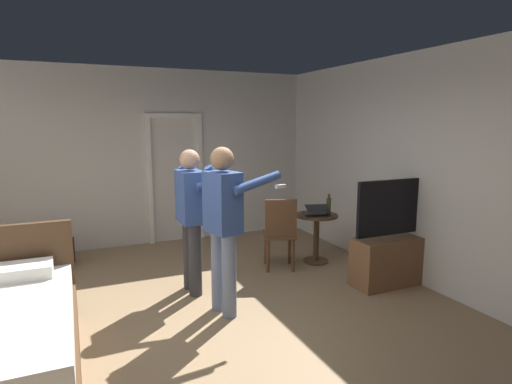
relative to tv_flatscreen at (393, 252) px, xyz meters
The scene contains 12 objects.
ground_plane 2.55m from the tv_flatscreen, behind, with size 6.82×6.82×0.00m, color #997A56.
wall_back 4.11m from the tv_flatscreen, 129.12° to the left, with size 5.87×0.12×2.84m, color beige.
wall_right 1.08m from the tv_flatscreen, 10.82° to the right, with size 0.12×6.44×2.84m, color beige.
doorway_frame 3.71m from the tv_flatscreen, 123.53° to the left, with size 0.93×0.08×2.13m.
tv_flatscreen is the anchor object (origin of this frame).
side_table 1.17m from the tv_flatscreen, 111.88° to the left, with size 0.60×0.60×0.70m.
laptop 1.20m from the tv_flatscreen, 114.63° to the left, with size 0.40×0.41×0.16m.
bottle_on_table 1.13m from the tv_flatscreen, 106.41° to the left, with size 0.06×0.06×0.30m.
wooden_chair 1.47m from the tv_flatscreen, 136.15° to the left, with size 0.54×0.54×0.99m.
person_blue_shirt 2.27m from the tv_flatscreen, behind, with size 0.82×0.57×1.75m.
person_striped_shirt 2.52m from the tv_flatscreen, 161.74° to the left, with size 0.71×0.57×1.69m.
suitcase_dark 4.65m from the tv_flatscreen, 148.48° to the left, with size 0.64×0.40×0.36m, color #4C1919.
Camera 1 is at (-1.07, -3.82, 2.00)m, focal length 29.56 mm.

